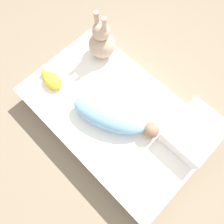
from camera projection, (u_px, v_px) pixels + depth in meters
The scene contains 6 objects.
ground_plane at pixel (114, 120), 1.63m from camera, with size 12.00×12.00×0.00m, color #7A6B56.
bed_mattress at pixel (114, 116), 1.54m from camera, with size 1.24×0.76×0.18m.
swaddled_baby at pixel (113, 116), 1.37m from camera, with size 0.57×0.38×0.15m.
pillow at pixel (194, 132), 1.35m from camera, with size 0.28×0.34×0.12m.
bunny_plush at pixel (102, 42), 1.51m from camera, with size 0.19×0.19×0.37m.
turtle_plush at pixel (52, 80), 1.51m from camera, with size 0.20×0.10×0.07m.
Camera 1 is at (-0.36, 0.38, 1.54)m, focal length 35.00 mm.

